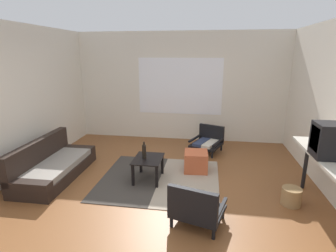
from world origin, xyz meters
The scene contains 14 objects.
ground_plane centered at (0.00, 0.00, 0.00)m, with size 7.80×7.80×0.00m, color brown.
far_wall_with_window centered at (0.00, 3.06, 1.35)m, with size 5.60×0.13×2.70m.
side_wall_left centered at (-2.66, 0.30, 1.35)m, with size 0.12×6.60×2.70m, color silver.
area_rug centered at (-0.08, 0.62, 0.01)m, with size 2.08×1.89×0.01m.
couch centered at (-2.02, 0.43, 0.21)m, with size 0.77×1.77×0.69m.
coffee_table centered at (-0.28, 0.58, 0.33)m, with size 0.49×0.61×0.41m.
armchair_by_window centered at (0.74, 2.20, 0.25)m, with size 0.80×0.82×0.57m.
armchair_striped_foreground centered at (0.62, -0.61, 0.27)m, with size 0.77×0.71×0.61m.
ottoman_orange centered at (0.53, 1.08, 0.19)m, with size 0.43×0.43×0.38m, color #BC5633.
console_shelf centered at (2.33, -0.03, 0.78)m, with size 0.48×1.54×0.88m.
crt_television centered at (2.33, -0.14, 1.10)m, with size 0.50×0.36×0.45m.
clay_vase centered at (2.33, 0.22, 1.02)m, with size 0.18×0.18×0.36m.
glass_bottle centered at (-0.34, 0.57, 0.54)m, with size 0.07×0.07×0.30m.
wicker_basket centered at (1.99, 0.11, 0.13)m, with size 0.28×0.28×0.27m, color #9E7A4C.
Camera 1 is at (0.72, -3.61, 2.17)m, focal length 28.24 mm.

